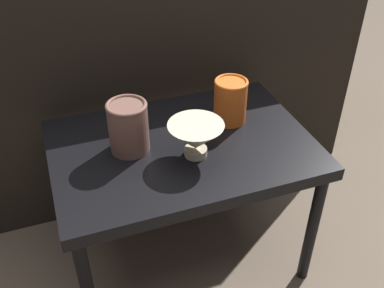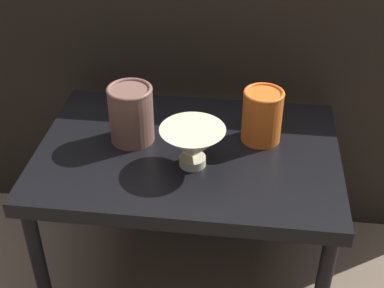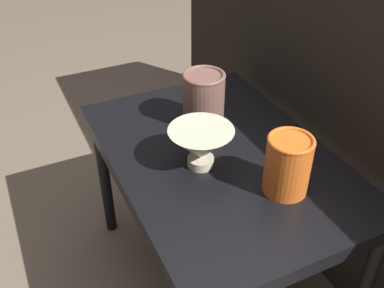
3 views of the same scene
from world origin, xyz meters
name	(u,v)px [view 1 (image 1 of 3)]	position (x,y,z in m)	size (l,w,h in m)	color
ground_plane	(184,252)	(0.00, 0.00, 0.00)	(8.00, 8.00, 0.00)	#6B5B4C
table	(182,157)	(0.00, 0.00, 0.44)	(0.77, 0.53, 0.49)	black
couch_backdrop	(136,75)	(0.00, 0.57, 0.44)	(1.69, 0.50, 0.88)	black
bowl	(196,137)	(0.02, -0.07, 0.55)	(0.16, 0.16, 0.10)	beige
vase_textured_left	(128,126)	(-0.15, 0.03, 0.57)	(0.12, 0.12, 0.15)	brown
vase_colorful_right	(230,100)	(0.18, 0.07, 0.56)	(0.10, 0.10, 0.14)	orange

